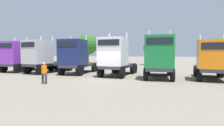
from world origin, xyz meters
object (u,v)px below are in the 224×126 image
object	(u,v)px
semi_truck_silver	(42,56)
semi_truck_orange	(212,59)
semi_truck_navy	(76,56)
visitor_in_hivis	(44,71)
semi_truck_white	(115,56)
semi_truck_purple	(17,57)
semi_truck_green	(159,57)

from	to	relation	value
semi_truck_silver	semi_truck_orange	distance (m)	17.75
semi_truck_navy	semi_truck_orange	xyz separation A→B (m)	(13.50, -0.16, -0.14)
semi_truck_orange	visitor_in_hivis	bearing A→B (deg)	-61.18
semi_truck_navy	semi_truck_white	world-z (taller)	semi_truck_white
semi_truck_white	semi_truck_purple	bearing A→B (deg)	-88.47
semi_truck_navy	semi_truck_white	size ratio (longest dim) A/B	1.02
semi_truck_navy	visitor_in_hivis	size ratio (longest dim) A/B	3.93
semi_truck_purple	semi_truck_green	world-z (taller)	semi_truck_green
semi_truck_purple	semi_truck_silver	bearing A→B (deg)	84.34
semi_truck_silver	visitor_in_hivis	size ratio (longest dim) A/B	3.77
semi_truck_purple	semi_truck_silver	xyz separation A→B (m)	(3.92, -0.27, 0.08)
semi_truck_silver	semi_truck_white	bearing A→B (deg)	98.86
semi_truck_white	semi_truck_green	world-z (taller)	semi_truck_green
semi_truck_green	visitor_in_hivis	bearing A→B (deg)	-60.89
semi_truck_green	semi_truck_purple	bearing A→B (deg)	-96.59
semi_truck_navy	visitor_in_hivis	distance (m)	6.40
semi_truck_silver	visitor_in_hivis	world-z (taller)	semi_truck_silver
semi_truck_purple	semi_truck_white	distance (m)	12.92
semi_truck_navy	semi_truck_white	xyz separation A→B (m)	(4.76, -0.35, 0.04)
semi_truck_purple	semi_truck_navy	size ratio (longest dim) A/B	0.96
semi_truck_silver	semi_truck_orange	world-z (taller)	semi_truck_silver
semi_truck_white	semi_truck_navy	bearing A→B (deg)	-91.87
semi_truck_purple	semi_truck_white	world-z (taller)	semi_truck_white
semi_truck_orange	semi_truck_green	bearing A→B (deg)	-77.86
semi_truck_purple	semi_truck_orange	size ratio (longest dim) A/B	1.08
semi_truck_purple	semi_truck_navy	world-z (taller)	semi_truck_navy
visitor_in_hivis	semi_truck_purple	bearing A→B (deg)	50.82
semi_truck_navy	semi_truck_white	bearing A→B (deg)	82.39
semi_truck_green	semi_truck_orange	world-z (taller)	semi_truck_green
semi_truck_purple	semi_truck_white	size ratio (longest dim) A/B	0.98
semi_truck_green	semi_truck_orange	size ratio (longest dim) A/B	1.11
semi_truck_purple	semi_truck_navy	bearing A→B (deg)	89.36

